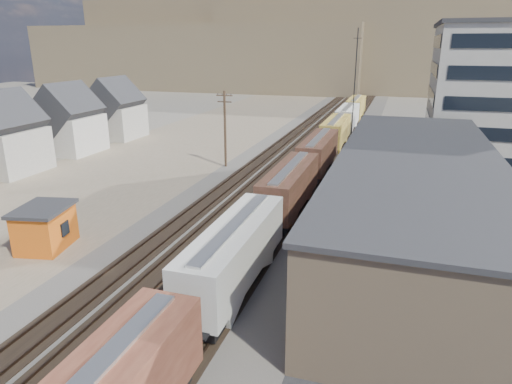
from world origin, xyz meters
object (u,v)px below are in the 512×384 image
(maintenance_shed, at_px, (45,227))
(parked_car_blue, at_px, (476,173))
(freight_train, at_px, (306,167))
(utility_pole_north, at_px, (225,127))

(maintenance_shed, height_order, parked_car_blue, maintenance_shed)
(freight_train, bearing_deg, utility_pole_north, 149.93)
(freight_train, distance_m, parked_car_blue, 21.58)
(freight_train, xyz_separation_m, utility_pole_north, (-12.30, 7.12, 2.50))
(freight_train, xyz_separation_m, parked_car_blue, (18.73, 10.53, -1.96))
(freight_train, bearing_deg, maintenance_shed, -128.37)
(maintenance_shed, distance_m, parked_car_blue, 47.52)
(utility_pole_north, height_order, maintenance_shed, utility_pole_north)
(freight_train, distance_m, utility_pole_north, 14.43)
(freight_train, distance_m, maintenance_shed, 26.94)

